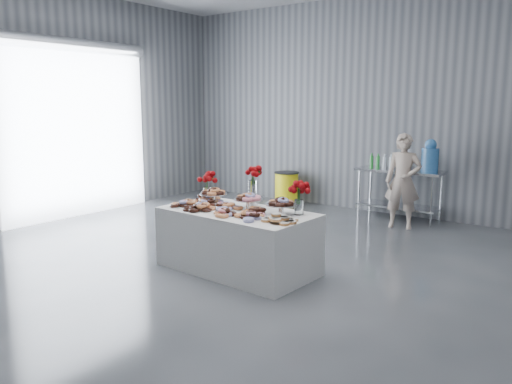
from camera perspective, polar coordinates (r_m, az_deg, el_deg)
ground at (r=6.31m, az=-6.18°, el=-8.85°), size 9.00×9.00×0.00m
room_walls at (r=6.23m, az=-8.13°, el=15.50°), size 8.04×9.04×4.02m
display_table at (r=6.18m, az=-2.12°, el=-5.56°), size 1.95×1.09×0.75m
prep_table at (r=9.14m, az=16.09°, el=0.75°), size 1.50×0.60×0.90m
donut_mounds at (r=6.04m, az=-2.44°, el=-1.83°), size 1.84×0.89×0.09m
cake_stand_left at (r=6.54m, az=-4.91°, el=-0.09°), size 0.36×0.36×0.17m
cake_stand_mid at (r=6.14m, az=-0.88°, el=-0.72°), size 0.36×0.36×0.17m
cake_stand_right at (r=5.84m, az=2.88°, el=-1.30°), size 0.36×0.36×0.17m
danish_pile at (r=5.50m, az=2.70°, el=-2.91°), size 0.48×0.48×0.11m
bouquet_left at (r=6.72m, az=-5.56°, el=1.53°), size 0.26×0.26×0.42m
bouquet_right at (r=5.84m, az=4.95°, el=0.25°), size 0.26×0.26×0.42m
bouquet_center at (r=6.31m, az=-0.41°, el=1.79°), size 0.26×0.26×0.57m
water_jug at (r=8.91m, az=19.27°, el=3.79°), size 0.28×0.28×0.55m
drink_bottles at (r=9.10m, az=14.11°, el=3.45°), size 0.54×0.08×0.27m
person at (r=8.53m, az=16.45°, el=1.20°), size 0.64×0.50×1.57m
trash_barrel at (r=10.23m, az=3.51°, el=0.47°), size 0.51×0.51×0.66m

